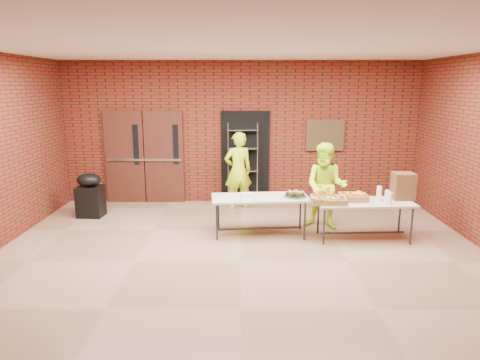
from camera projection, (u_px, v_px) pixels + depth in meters
The scene contains 19 objects.
room at pixel (241, 159), 6.26m from camera, with size 8.08×7.08×3.28m.
double_doors at pixel (145, 157), 9.74m from camera, with size 1.78×0.12×2.10m.
dark_doorway at pixel (245, 157), 9.76m from camera, with size 1.10×0.06×2.10m, color black.
bronze_plaque at pixel (325, 135), 9.64m from camera, with size 0.85×0.04×0.70m, color #45361B.
wire_rack at pixel (243, 164), 9.65m from camera, with size 0.67×0.22×1.84m, color #AEAFB5, non-canonical shape.
table_left at pixel (260, 200), 7.66m from camera, with size 1.78×0.87×0.71m.
table_right at pixel (364, 205), 7.45m from camera, with size 1.70×0.78×0.69m.
basket_bananas at pixel (325, 199), 7.32m from camera, with size 0.47×0.36×0.15m.
basket_oranges at pixel (353, 197), 7.49m from camera, with size 0.46×0.36×0.14m.
basket_apples at pixel (333, 201), 7.27m from camera, with size 0.43×0.33×0.13m.
muffin_tray at pixel (295, 194), 7.64m from camera, with size 0.41×0.41×0.10m.
napkin_box at pixel (247, 195), 7.68m from camera, with size 0.18×0.12×0.06m, color white.
coffee_dispenser at pixel (403, 186), 7.55m from camera, with size 0.36×0.32×0.47m, color brown.
cup_stack_front at pixel (387, 197), 7.33m from camera, with size 0.07×0.07×0.22m, color white.
cup_stack_mid at pixel (390, 198), 7.20m from camera, with size 0.07×0.07×0.22m, color white.
cup_stack_back at pixel (379, 193), 7.46m from camera, with size 0.09×0.09×0.26m, color white.
covered_grill at pixel (90, 195), 8.78m from camera, with size 0.53×0.46×0.91m.
volunteer_woman at pixel (238, 171), 9.30m from camera, with size 0.61×0.40×1.69m, color #D2FF1C.
volunteer_man at pixel (326, 186), 7.99m from camera, with size 0.79×0.62×1.63m, color #D2FF1C.
Camera 1 is at (0.00, -6.18, 2.68)m, focal length 32.00 mm.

